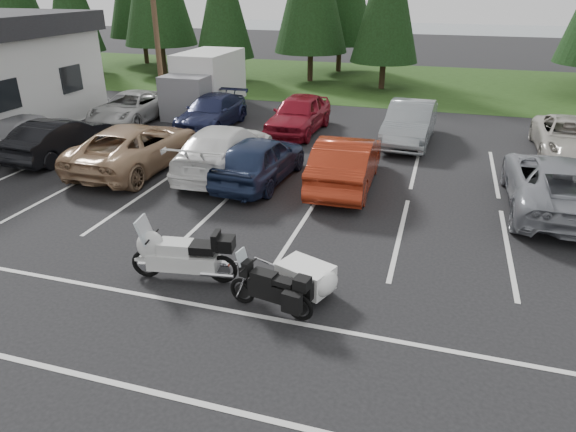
{
  "coord_description": "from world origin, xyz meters",
  "views": [
    {
      "loc": [
        3.89,
        -11.54,
        6.17
      ],
      "look_at": [
        0.54,
        -0.5,
        0.88
      ],
      "focal_mm": 32.0,
      "sensor_mm": 36.0,
      "label": 1
    }
  ],
  "objects_px": {
    "car_near_5": "(346,162)",
    "car_far_2": "(299,114)",
    "car_near_2": "(136,146)",
    "car_far_0": "(131,107)",
    "utility_pole": "(155,15)",
    "touring_motorcycle": "(183,250)",
    "car_near_0": "(30,131)",
    "car_near_3": "(225,149)",
    "car_far_4": "(569,138)",
    "box_truck": "(201,84)",
    "adventure_motorcycle": "(270,284)",
    "car_near_1": "(60,138)",
    "cargo_trailer": "(306,279)",
    "car_near_4": "(260,159)",
    "car_far_1": "(212,112)",
    "car_near_6": "(557,183)",
    "car_far_3": "(410,123)"
  },
  "relations": [
    {
      "from": "box_truck",
      "to": "car_near_0",
      "type": "relative_size",
      "value": 1.26
    },
    {
      "from": "box_truck",
      "to": "car_far_4",
      "type": "bearing_deg",
      "value": -8.77
    },
    {
      "from": "cargo_trailer",
      "to": "car_far_3",
      "type": "bearing_deg",
      "value": 105.98
    },
    {
      "from": "car_near_1",
      "to": "car_near_4",
      "type": "height_order",
      "value": "car_near_4"
    },
    {
      "from": "car_near_2",
      "to": "cargo_trailer",
      "type": "relative_size",
      "value": 3.63
    },
    {
      "from": "car_far_0",
      "to": "touring_motorcycle",
      "type": "bearing_deg",
      "value": -54.43
    },
    {
      "from": "car_near_1",
      "to": "car_near_2",
      "type": "distance_m",
      "value": 3.48
    },
    {
      "from": "car_near_2",
      "to": "car_near_6",
      "type": "relative_size",
      "value": 1.0
    },
    {
      "from": "car_near_5",
      "to": "car_near_6",
      "type": "height_order",
      "value": "car_near_5"
    },
    {
      "from": "car_near_1",
      "to": "car_far_1",
      "type": "relative_size",
      "value": 0.91
    },
    {
      "from": "car_far_4",
      "to": "car_far_2",
      "type": "bearing_deg",
      "value": 179.96
    },
    {
      "from": "touring_motorcycle",
      "to": "adventure_motorcycle",
      "type": "height_order",
      "value": "touring_motorcycle"
    },
    {
      "from": "car_near_2",
      "to": "box_truck",
      "type": "bearing_deg",
      "value": -78.62
    },
    {
      "from": "car_near_5",
      "to": "cargo_trailer",
      "type": "height_order",
      "value": "car_near_5"
    },
    {
      "from": "car_near_3",
      "to": "box_truck",
      "type": "bearing_deg",
      "value": -62.92
    },
    {
      "from": "car_near_3",
      "to": "car_far_4",
      "type": "distance_m",
      "value": 13.17
    },
    {
      "from": "car_near_3",
      "to": "adventure_motorcycle",
      "type": "relative_size",
      "value": 2.69
    },
    {
      "from": "car_near_4",
      "to": "touring_motorcycle",
      "type": "relative_size",
      "value": 1.72
    },
    {
      "from": "car_near_5",
      "to": "car_far_0",
      "type": "relative_size",
      "value": 1.0
    },
    {
      "from": "car_near_6",
      "to": "cargo_trailer",
      "type": "xyz_separation_m",
      "value": [
        -5.82,
        -6.56,
        -0.44
      ]
    },
    {
      "from": "car_far_1",
      "to": "car_near_5",
      "type": "bearing_deg",
      "value": -37.15
    },
    {
      "from": "utility_pole",
      "to": "car_near_0",
      "type": "relative_size",
      "value": 2.03
    },
    {
      "from": "box_truck",
      "to": "car_far_1",
      "type": "distance_m",
      "value": 3.35
    },
    {
      "from": "car_far_1",
      "to": "car_far_3",
      "type": "xyz_separation_m",
      "value": [
        8.88,
        0.18,
        0.11
      ]
    },
    {
      "from": "box_truck",
      "to": "car_near_4",
      "type": "distance_m",
      "value": 10.8
    },
    {
      "from": "car_far_2",
      "to": "car_far_0",
      "type": "bearing_deg",
      "value": -173.98
    },
    {
      "from": "car_near_5",
      "to": "car_near_3",
      "type": "bearing_deg",
      "value": -4.03
    },
    {
      "from": "car_far_1",
      "to": "car_near_6",
      "type": "bearing_deg",
      "value": -22.46
    },
    {
      "from": "car_far_1",
      "to": "touring_motorcycle",
      "type": "xyz_separation_m",
      "value": [
        4.98,
        -12.41,
        0.03
      ]
    },
    {
      "from": "car_far_1",
      "to": "touring_motorcycle",
      "type": "relative_size",
      "value": 1.84
    },
    {
      "from": "car_near_5",
      "to": "adventure_motorcycle",
      "type": "relative_size",
      "value": 2.39
    },
    {
      "from": "car_near_2",
      "to": "car_near_5",
      "type": "bearing_deg",
      "value": -176.0
    },
    {
      "from": "car_near_4",
      "to": "cargo_trailer",
      "type": "xyz_separation_m",
      "value": [
        3.25,
        -6.18,
        -0.43
      ]
    },
    {
      "from": "adventure_motorcycle",
      "to": "car_far_1",
      "type": "bearing_deg",
      "value": 129.5
    },
    {
      "from": "car_near_5",
      "to": "car_far_4",
      "type": "bearing_deg",
      "value": -144.56
    },
    {
      "from": "car_near_0",
      "to": "car_far_4",
      "type": "height_order",
      "value": "car_near_0"
    },
    {
      "from": "car_near_1",
      "to": "car_far_4",
      "type": "distance_m",
      "value": 19.5
    },
    {
      "from": "car_far_0",
      "to": "car_far_2",
      "type": "bearing_deg",
      "value": 2.64
    },
    {
      "from": "car_near_6",
      "to": "touring_motorcycle",
      "type": "height_order",
      "value": "car_near_6"
    },
    {
      "from": "car_near_4",
      "to": "cargo_trailer",
      "type": "distance_m",
      "value": 7.0
    },
    {
      "from": "car_far_2",
      "to": "car_far_4",
      "type": "relative_size",
      "value": 0.96
    },
    {
      "from": "car_far_3",
      "to": "car_near_1",
      "type": "bearing_deg",
      "value": -152.19
    },
    {
      "from": "car_near_1",
      "to": "car_near_6",
      "type": "relative_size",
      "value": 0.78
    },
    {
      "from": "utility_pole",
      "to": "touring_motorcycle",
      "type": "height_order",
      "value": "utility_pole"
    },
    {
      "from": "car_near_0",
      "to": "car_far_2",
      "type": "xyz_separation_m",
      "value": [
        9.53,
        5.58,
        0.07
      ]
    },
    {
      "from": "cargo_trailer",
      "to": "adventure_motorcycle",
      "type": "bearing_deg",
      "value": -101.57
    },
    {
      "from": "car_near_0",
      "to": "car_near_6",
      "type": "bearing_deg",
      "value": -179.07
    },
    {
      "from": "car_near_2",
      "to": "car_far_0",
      "type": "height_order",
      "value": "car_near_2"
    },
    {
      "from": "car_far_1",
      "to": "car_near_1",
      "type": "bearing_deg",
      "value": -122.88
    },
    {
      "from": "car_near_5",
      "to": "car_far_2",
      "type": "xyz_separation_m",
      "value": [
        -3.28,
        5.93,
        -0.0
      ]
    }
  ]
}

